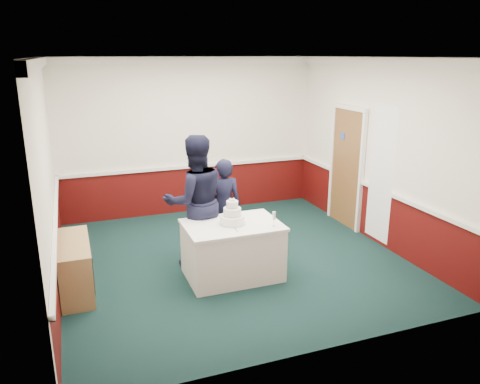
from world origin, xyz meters
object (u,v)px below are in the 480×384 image
object	(u,v)px
cake_table	(232,250)
sideboard	(76,267)
champagne_flute	(274,217)
person_man	(195,201)
wedding_cake	(232,216)
person_woman	(224,205)
cake_knife	(235,229)

from	to	relation	value
cake_table	sideboard	bearing A→B (deg)	171.70
champagne_flute	person_man	bearing A→B (deg)	134.41
person_man	cake_table	bearing A→B (deg)	119.59
champagne_flute	wedding_cake	bearing A→B (deg)	150.75
champagne_flute	person_woman	distance (m)	1.26
wedding_cake	person_man	size ratio (longest dim) A/B	0.19
sideboard	cake_knife	size ratio (longest dim) A/B	5.45
cake_table	champagne_flute	xyz separation A→B (m)	(0.50, -0.28, 0.53)
cake_table	person_man	xyz separation A→B (m)	(-0.36, 0.60, 0.58)
sideboard	wedding_cake	distance (m)	2.18
champagne_flute	person_woman	xyz separation A→B (m)	(-0.32, 1.20, -0.17)
person_woman	sideboard	bearing A→B (deg)	30.48
wedding_cake	person_man	bearing A→B (deg)	121.06
cake_knife	person_woman	bearing A→B (deg)	80.45
sideboard	person_man	world-z (taller)	person_man
sideboard	person_woman	bearing A→B (deg)	15.26
sideboard	cake_knife	distance (m)	2.16
sideboard	person_woman	xyz separation A→B (m)	(2.26, 0.62, 0.40)
wedding_cake	person_woman	distance (m)	0.95
cake_table	person_man	bearing A→B (deg)	121.05
cake_knife	person_woman	xyz separation A→B (m)	(0.21, 1.12, -0.04)
cake_knife	person_woman	distance (m)	1.14
wedding_cake	person_man	distance (m)	0.70
cake_knife	sideboard	bearing A→B (deg)	167.27
sideboard	person_woman	world-z (taller)	person_woman
sideboard	champagne_flute	xyz separation A→B (m)	(2.58, -0.58, 0.58)
wedding_cake	cake_knife	xyz separation A→B (m)	(-0.03, -0.20, -0.11)
cake_table	cake_knife	distance (m)	0.44
person_man	sideboard	bearing A→B (deg)	8.22
sideboard	champagne_flute	world-z (taller)	champagne_flute
sideboard	wedding_cake	xyz separation A→B (m)	(2.08, -0.30, 0.55)
sideboard	cake_table	distance (m)	2.11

